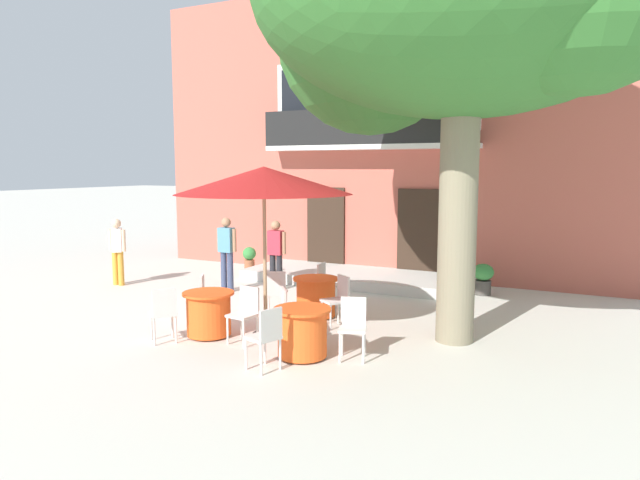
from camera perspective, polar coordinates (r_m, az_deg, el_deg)
name	(u,v)px	position (r m, az deg, el deg)	size (l,w,h in m)	color
ground_plane	(248,317)	(11.22, -7.11, -7.50)	(120.00, 120.00, 0.00)	beige
building_facade	(398,135)	(16.95, 7.68, 10.22)	(13.00, 5.09, 7.50)	#BC5B4C
entrance_step_platform	(355,277)	(14.37, 3.48, -3.69)	(5.52, 2.05, 0.25)	silver
cafe_table_near_tree	(209,313)	(9.97, -10.93, -7.13)	(0.86, 0.86, 0.76)	#EA561E
cafe_chair_near_tree_0	(245,311)	(9.49, -7.37, -6.93)	(0.44, 0.44, 0.91)	silver
cafe_chair_near_tree_1	(208,296)	(10.67, -10.97, -5.43)	(0.55, 0.55, 0.91)	silver
cafe_chair_near_tree_2	(164,311)	(9.73, -15.18, -6.78)	(0.56, 0.56, 0.91)	silver
cafe_table_middle	(316,297)	(11.02, -0.42, -5.63)	(0.86, 0.86, 0.76)	#EA561E
cafe_chair_middle_0	(338,297)	(10.37, 1.82, -5.66)	(0.56, 0.56, 0.91)	silver
cafe_chair_middle_1	(326,282)	(11.70, 0.61, -4.18)	(0.43, 0.43, 0.91)	silver
cafe_chair_middle_2	(276,290)	(10.96, -4.36, -4.98)	(0.53, 0.53, 0.91)	silver
cafe_table_front	(302,332)	(8.73, -1.76, -9.08)	(0.86, 0.86, 0.76)	#EA561E
cafe_chair_front_0	(266,334)	(8.16, -5.33, -9.26)	(0.51, 0.51, 0.91)	silver
cafe_chair_front_1	(353,324)	(8.68, 3.26, -8.23)	(0.51, 0.51, 0.91)	silver
cafe_chair_front_2	(290,311)	(9.40, -2.97, -7.03)	(0.56, 0.56, 0.91)	silver
cafe_umbrella	(264,181)	(9.45, -5.56, 5.79)	(2.90, 2.90, 2.85)	#997A56
ground_planter_left	(249,258)	(15.78, -6.98, -1.78)	(0.36, 0.36, 0.69)	#995638
ground_planter_right	(483,277)	(13.42, 15.80, -3.57)	(0.47, 0.47, 0.70)	#47423D
pedestrian_near_entrance	(117,248)	(14.72, -19.38, -0.74)	(0.53, 0.40, 1.61)	gold
pedestrian_mid_plaza	(227,250)	(13.33, -9.20, -0.96)	(0.53, 0.22, 1.71)	#384260
pedestrian_by_tree	(276,251)	(13.41, -4.38, -1.08)	(0.53, 0.23, 1.62)	#232328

